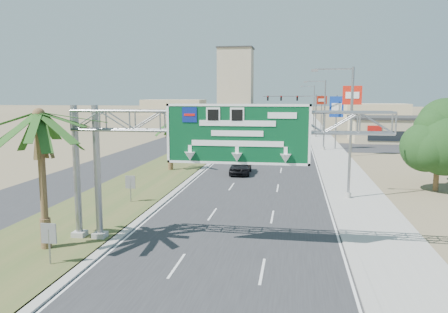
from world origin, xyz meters
The scene contains 29 objects.
road centered at (0.00, 110.00, 0.01)m, with size 12.00×300.00×0.02m, color #28282B.
sidewalk_right centered at (8.50, 110.00, 0.05)m, with size 4.00×300.00×0.10m, color #9E9B93.
median_grass centered at (-10.00, 110.00, 0.06)m, with size 7.00×300.00×0.12m, color #3D5324.
opposing_road centered at (-17.00, 110.00, 0.01)m, with size 8.00×300.00×0.02m, color #28282B.
sign_gantry centered at (-1.06, 9.93, 6.06)m, with size 16.75×1.24×7.50m.
palm_near centered at (-9.20, 8.00, 6.93)m, with size 5.70×5.70×8.35m.
palm_row_b centered at (-9.50, 32.00, 4.90)m, with size 3.99×3.99×5.95m.
palm_row_c centered at (-9.50, 48.00, 5.66)m, with size 3.99×3.99×6.75m.
palm_row_d centered at (-9.50, 66.00, 4.42)m, with size 3.99×3.99×5.45m.
palm_row_e centered at (-9.50, 85.00, 5.09)m, with size 3.99×3.99×6.15m.
palm_row_f centered at (-9.50, 110.00, 4.71)m, with size 3.99×3.99×5.75m.
streetlight_near centered at (7.30, 22.00, 4.69)m, with size 3.27×0.44×10.00m.
streetlight_mid centered at (7.30, 52.00, 4.69)m, with size 3.27×0.44×10.00m.
streetlight_far centered at (7.30, 88.00, 4.69)m, with size 3.27×0.44×10.00m.
signal_mast centered at (5.17, 71.97, 4.85)m, with size 10.28×0.71×8.00m.
store_building centered at (22.00, 66.00, 2.00)m, with size 18.00×10.00×4.00m, color tan.
oak_near centered at (15.00, 26.00, 4.53)m, with size 4.50×4.50×6.80m.
median_signback_a centered at (-7.80, 6.00, 1.45)m, with size 0.75×0.08×2.08m.
median_signback_b centered at (-8.50, 18.00, 1.45)m, with size 0.75×0.08×2.08m.
tower_distant centered at (-32.00, 250.00, 17.50)m, with size 20.00×16.00×35.00m, color tan.
building_distant_left centered at (-45.00, 160.00, 3.00)m, with size 24.00×14.00×6.00m, color tan.
building_distant_right centered at (30.00, 140.00, 2.50)m, with size 20.00×12.00×5.00m, color tan.
car_left_lane centered at (-2.00, 31.39, 0.85)m, with size 2.01×5.00×1.70m, color black.
car_mid_lane centered at (-0.40, 43.02, 0.72)m, with size 1.52×4.35×1.43m, color maroon.
car_right_lane centered at (5.01, 78.87, 0.73)m, with size 2.44×5.29×1.47m, color gray.
car_far centered at (-2.98, 81.91, 0.76)m, with size 2.13×5.25×1.52m, color black.
pole_sign_red_near centered at (10.54, 46.50, 7.33)m, with size 2.42×0.57×9.28m.
pole_sign_blue centered at (9.28, 53.66, 5.89)m, with size 2.02×0.68×7.92m.
pole_sign_red_far centered at (9.00, 84.80, 6.22)m, with size 2.18×0.98×7.90m.
Camera 1 is at (3.29, -11.88, 7.94)m, focal length 35.00 mm.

